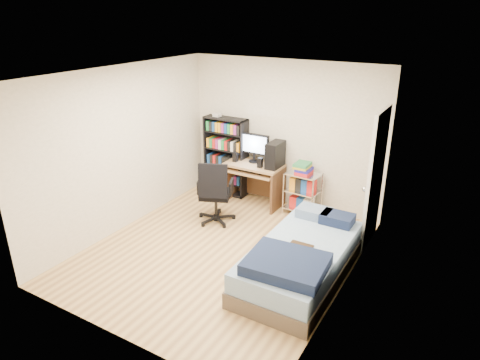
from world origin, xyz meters
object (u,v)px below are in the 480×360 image
Objects in this scene: media_shelf at (226,155)px; bed at (300,260)px; computer_desk at (260,168)px; office_chair at (215,203)px.

bed is at bearing -39.34° from media_shelf.
computer_desk is 0.59× the size of bed.
computer_desk is (0.77, -0.11, -0.07)m from media_shelf.
media_shelf is at bearing 171.96° from computer_desk.
media_shelf is 1.20× the size of computer_desk.
media_shelf is 2.99m from bed.
office_chair reaches higher than bed.
office_chair is at bearing -106.12° from computer_desk.
computer_desk is 2.36m from bed.
office_chair is at bearing 156.81° from bed.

